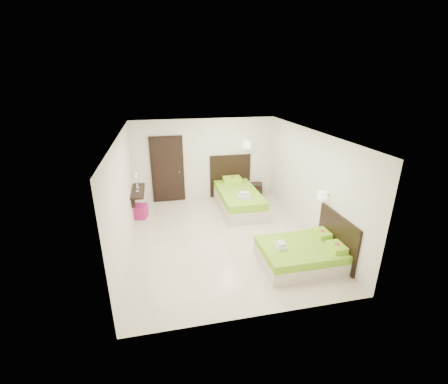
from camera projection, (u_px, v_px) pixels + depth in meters
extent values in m
plane|color=beige|center=(223.00, 237.00, 7.57)|extent=(5.50, 5.50, 0.00)
cube|color=beige|center=(238.00, 203.00, 9.14)|extent=(1.13, 2.27, 0.36)
cube|color=#6AAB1B|center=(239.00, 194.00, 9.04)|extent=(1.12, 2.25, 0.23)
cube|color=black|center=(230.00, 176.00, 9.96)|extent=(1.36, 0.05, 1.42)
cube|color=#98D727|center=(232.00, 179.00, 9.74)|extent=(0.57, 0.39, 0.16)
cylinder|color=#C22D4F|center=(232.00, 177.00, 9.71)|extent=(0.14, 0.14, 0.00)
cube|color=silver|center=(244.00, 197.00, 8.41)|extent=(0.34, 0.25, 0.09)
cube|color=silver|center=(244.00, 194.00, 8.38)|extent=(0.26, 0.19, 0.09)
cube|color=beige|center=(247.00, 145.00, 9.55)|extent=(0.20, 0.20, 0.23)
cylinder|color=#2D2116|center=(246.00, 144.00, 9.62)|extent=(0.03, 0.16, 0.03)
cube|color=beige|center=(300.00, 258.00, 6.45)|extent=(1.70, 1.28, 0.27)
cube|color=#6AAB1B|center=(301.00, 249.00, 6.37)|extent=(1.69, 1.27, 0.17)
cube|color=black|center=(337.00, 238.00, 6.47)|extent=(0.05, 1.45, 1.07)
cube|color=#98D727|center=(337.00, 247.00, 6.18)|extent=(0.29, 0.43, 0.12)
cylinder|color=#C22D4F|center=(337.00, 244.00, 6.15)|extent=(0.10, 0.10, 0.00)
cube|color=#98D727|center=(322.00, 233.00, 6.72)|extent=(0.29, 0.43, 0.12)
cylinder|color=#C22D4F|center=(322.00, 231.00, 6.70)|extent=(0.10, 0.10, 0.00)
cube|color=silver|center=(281.00, 247.00, 6.24)|extent=(0.19, 0.26, 0.07)
cube|color=silver|center=(281.00, 244.00, 6.21)|extent=(0.14, 0.19, 0.07)
cube|color=beige|center=(322.00, 196.00, 6.65)|extent=(0.15, 0.15, 0.17)
cylinder|color=#2D2116|center=(325.00, 195.00, 6.67)|extent=(0.16, 0.03, 0.03)
cube|color=black|center=(255.00, 190.00, 10.15)|extent=(0.59, 0.55, 0.43)
cube|color=#A51660|center=(140.00, 211.00, 8.56)|extent=(0.47, 0.47, 0.38)
cube|color=black|center=(168.00, 170.00, 9.43)|extent=(1.02, 0.06, 2.14)
cube|color=black|center=(168.00, 170.00, 9.40)|extent=(0.88, 0.04, 2.06)
cylinder|color=silver|center=(179.00, 171.00, 9.45)|extent=(0.03, 0.10, 0.03)
cube|color=black|center=(138.00, 191.00, 8.33)|extent=(0.35, 1.20, 0.06)
cube|color=black|center=(133.00, 202.00, 7.95)|extent=(0.10, 0.04, 0.30)
cube|color=black|center=(135.00, 191.00, 8.77)|extent=(0.10, 0.04, 0.30)
cylinder|color=silver|center=(137.00, 191.00, 8.17)|extent=(0.10, 0.10, 0.02)
cylinder|color=silver|center=(137.00, 187.00, 8.13)|extent=(0.02, 0.02, 0.22)
cone|color=silver|center=(136.00, 183.00, 8.08)|extent=(0.07, 0.07, 0.04)
cylinder|color=white|center=(136.00, 180.00, 8.05)|extent=(0.02, 0.02, 0.15)
sphere|color=#FFB23F|center=(136.00, 176.00, 8.02)|extent=(0.02, 0.02, 0.02)
cylinder|color=silver|center=(138.00, 188.00, 8.45)|extent=(0.10, 0.10, 0.02)
cylinder|color=silver|center=(138.00, 184.00, 8.40)|extent=(0.02, 0.02, 0.22)
cone|color=silver|center=(137.00, 179.00, 8.36)|extent=(0.07, 0.07, 0.04)
cylinder|color=white|center=(137.00, 176.00, 8.32)|extent=(0.02, 0.02, 0.15)
sphere|color=#FFB23F|center=(136.00, 173.00, 8.29)|extent=(0.02, 0.02, 0.02)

